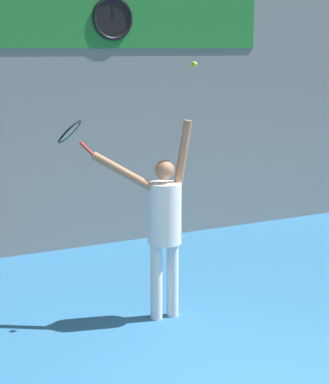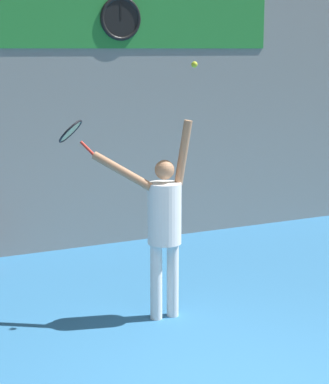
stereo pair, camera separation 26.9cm
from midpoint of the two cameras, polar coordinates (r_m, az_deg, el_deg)
The scene contains 6 objects.
back_wall at distance 9.96m, azimuth -10.62°, elevation 9.21°, with size 18.00×0.10×5.00m.
sponsor_banner at distance 9.90m, azimuth -10.70°, elevation 13.93°, with size 6.93×0.02×0.84m.
scoreboard_clock at distance 10.24m, azimuth -5.05°, elevation 14.00°, with size 0.63×0.06×0.63m.
tennis_player at distance 7.43m, azimuth -1.12°, elevation -2.37°, with size 0.99×0.62×2.17m.
tennis_racket at distance 7.43m, azimuth -8.74°, elevation 4.81°, with size 0.42×0.42×0.38m.
tennis_ball at distance 7.26m, azimuth 1.38°, elevation 10.41°, with size 0.07×0.07×0.07m.
Camera 1 is at (-3.08, -4.21, 2.89)m, focal length 65.00 mm.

